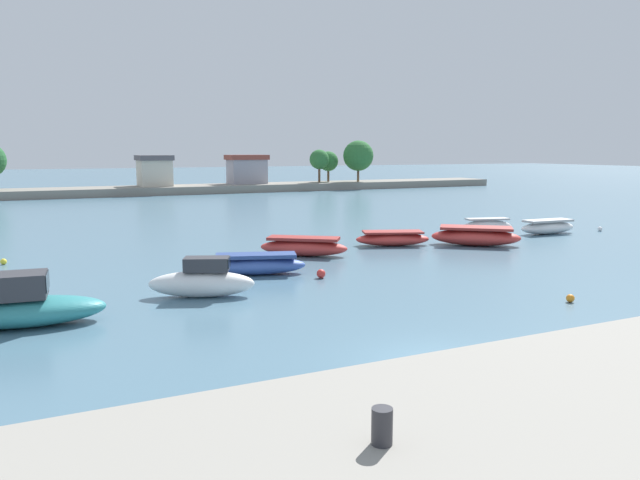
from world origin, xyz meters
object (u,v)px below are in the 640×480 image
(moored_boat_6, at_px, (476,236))
(mooring_buoy_4, at_px, (536,224))
(mooring_bollard, at_px, (382,426))
(moored_boat_8, at_px, (548,227))
(mooring_buoy_3, at_px, (4,262))
(moored_boat_2, at_px, (202,281))
(moored_boat_3, at_px, (256,265))
(mooring_buoy_1, at_px, (600,229))
(moored_boat_1, at_px, (25,307))
(moored_boat_7, at_px, (487,227))
(mooring_buoy_2, at_px, (321,274))
(mooring_buoy_0, at_px, (570,298))
(moored_boat_4, at_px, (304,247))
(moored_boat_5, at_px, (393,239))

(moored_boat_6, height_order, mooring_buoy_4, moored_boat_6)
(mooring_bollard, distance_m, moored_boat_8, 38.32)
(moored_boat_8, distance_m, mooring_buoy_3, 34.85)
(moored_boat_2, relative_size, moored_boat_3, 0.89)
(mooring_buoy_3, xyz_separation_m, mooring_buoy_4, (37.67, 0.58, -0.03))
(mooring_buoy_4, bearing_deg, mooring_buoy_1, -70.87)
(mooring_bollard, bearing_deg, mooring_buoy_1, 35.98)
(moored_boat_1, distance_m, moored_boat_6, 26.55)
(moored_boat_7, bearing_deg, mooring_buoy_1, 3.32)
(mooring_buoy_2, relative_size, mooring_buoy_3, 1.31)
(mooring_buoy_3, bearing_deg, mooring_buoy_0, -42.26)
(moored_boat_4, distance_m, moored_boat_7, 15.15)
(moored_boat_7, relative_size, mooring_buoy_4, 14.46)
(moored_boat_3, height_order, mooring_buoy_4, moored_boat_3)
(moored_boat_4, bearing_deg, mooring_bollard, -75.57)
(mooring_bollard, xyz_separation_m, mooring_buoy_3, (-5.68, 28.49, -1.99))
(mooring_buoy_3, distance_m, mooring_buoy_4, 37.67)
(mooring_bollard, relative_size, mooring_buoy_0, 1.62)
(moored_boat_5, height_order, mooring_buoy_2, moored_boat_5)
(moored_boat_7, xyz_separation_m, mooring_buoy_1, (9.03, -1.89, -0.42))
(mooring_buoy_2, bearing_deg, moored_boat_8, 17.60)
(moored_boat_5, xyz_separation_m, moored_boat_6, (4.76, -2.17, 0.13))
(moored_boat_8, distance_m, mooring_buoy_2, 22.21)
(mooring_buoy_1, bearing_deg, mooring_bollard, -144.02)
(moored_boat_7, height_order, mooring_buoy_1, moored_boat_7)
(moored_boat_2, bearing_deg, moored_boat_5, 52.56)
(moored_boat_1, xyz_separation_m, moored_boat_7, (29.17, 10.73, -0.08))
(mooring_bollard, xyz_separation_m, mooring_buoy_1, (33.61, 24.40, -1.98))
(moored_boat_6, distance_m, mooring_buoy_4, 12.65)
(moored_boat_6, relative_size, mooring_buoy_2, 13.36)
(moored_boat_8, xyz_separation_m, mooring_buoy_1, (4.61, -0.60, -0.33))
(mooring_buoy_1, relative_size, mooring_buoy_4, 1.24)
(mooring_buoy_3, bearing_deg, mooring_buoy_4, 0.89)
(moored_boat_1, xyz_separation_m, mooring_buoy_1, (38.20, 8.84, -0.50))
(mooring_bollard, relative_size, moored_boat_7, 0.13)
(moored_boat_6, height_order, mooring_buoy_2, moored_boat_6)
(moored_boat_2, relative_size, mooring_buoy_2, 10.55)
(mooring_buoy_2, xyz_separation_m, mooring_buoy_3, (-13.51, 10.20, -0.05))
(moored_boat_1, height_order, mooring_buoy_4, moored_boat_1)
(moored_boat_4, xyz_separation_m, mooring_buoy_2, (-1.75, -5.93, -0.30))
(moored_boat_2, height_order, mooring_buoy_3, moored_boat_2)
(moored_boat_8, xyz_separation_m, mooring_buoy_2, (-21.17, -6.72, -0.28))
(moored_boat_5, distance_m, mooring_buoy_0, 15.31)
(moored_boat_6, height_order, mooring_buoy_0, moored_boat_6)
(mooring_buoy_2, bearing_deg, moored_boat_7, 25.54)
(moored_boat_1, relative_size, moored_boat_4, 1.06)
(moored_boat_2, bearing_deg, moored_boat_4, 65.73)
(mooring_buoy_1, distance_m, mooring_buoy_4, 4.94)
(moored_boat_1, bearing_deg, mooring_buoy_3, 100.50)
(moored_boat_3, relative_size, moored_boat_5, 1.02)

